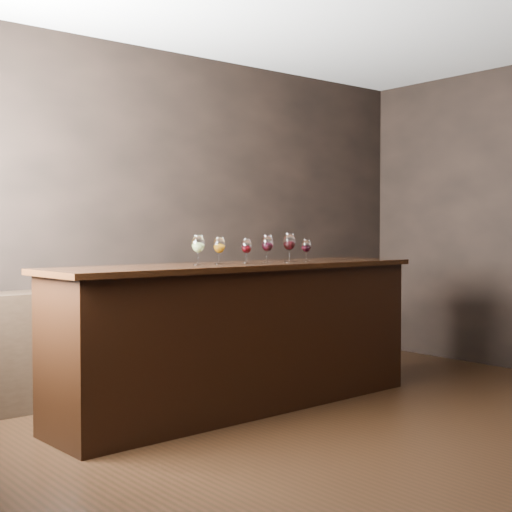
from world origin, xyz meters
TOP-DOWN VIEW (x-y plane):
  - ground at (0.00, 0.00)m, footprint 5.00×5.00m
  - room_shell at (-0.23, 0.11)m, footprint 5.02×4.52m
  - bar_counter at (-0.35, 1.06)m, footprint 2.90×0.73m
  - bar_top at (-0.35, 1.06)m, footprint 2.99×0.81m
  - back_bar_shelf at (-0.70, 2.03)m, footprint 2.33×0.40m
  - glass_white at (-0.71, 1.08)m, footprint 0.09×0.09m
  - glass_amber at (-0.53, 1.09)m, footprint 0.08×0.08m
  - glass_red_a at (-0.31, 1.06)m, footprint 0.07×0.07m
  - glass_red_b at (-0.13, 1.03)m, footprint 0.09×0.09m
  - glass_red_c at (0.07, 1.03)m, footprint 0.09×0.09m
  - glass_red_d at (0.30, 1.08)m, footprint 0.07×0.07m

SIDE VIEW (x-z plane):
  - ground at x=0.00m, z-range 0.00..0.00m
  - back_bar_shelf at x=-0.70m, z-range 0.00..0.84m
  - bar_counter at x=-0.35m, z-range 0.00..1.01m
  - bar_top at x=-0.35m, z-range 1.01..1.04m
  - glass_red_d at x=0.30m, z-range 1.07..1.24m
  - glass_red_a at x=-0.31m, z-range 1.07..1.25m
  - glass_amber at x=-0.53m, z-range 1.08..1.27m
  - glass_red_b at x=-0.13m, z-range 1.08..1.28m
  - glass_white at x=-0.71m, z-range 1.08..1.29m
  - glass_red_c at x=0.07m, z-range 1.08..1.30m
  - room_shell at x=-0.23m, z-range 0.40..3.21m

